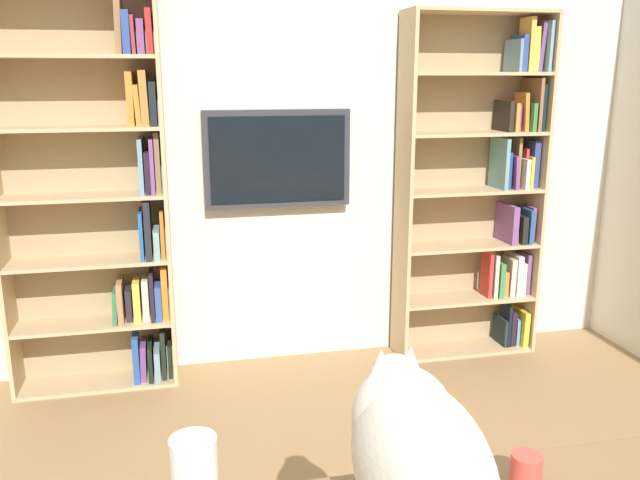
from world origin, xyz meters
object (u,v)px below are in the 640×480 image
object	(u,v)px
bookshelf_left	(485,191)
wall_mounted_tv	(278,159)
cat	(415,451)
coffee_mug	(526,472)
bookshelf_right	(105,200)

from	to	relation	value
bookshelf_left	wall_mounted_tv	xyz separation A→B (m)	(1.30, -0.08, 0.22)
cat	coffee_mug	xyz separation A→B (m)	(-0.33, -0.07, -0.15)
cat	coffee_mug	bearing A→B (deg)	-168.51
bookshelf_left	wall_mounted_tv	size ratio (longest dim) A/B	2.45
bookshelf_right	wall_mounted_tv	distance (m)	1.00
bookshelf_right	coffee_mug	bearing A→B (deg)	116.80
bookshelf_left	coffee_mug	xyz separation A→B (m)	(1.06, 2.42, -0.28)
bookshelf_right	cat	xyz separation A→B (m)	(-0.89, 2.48, -0.17)
bookshelf_left	wall_mounted_tv	bearing A→B (deg)	-3.65
bookshelf_left	bookshelf_right	world-z (taller)	bookshelf_right
bookshelf_right	cat	size ratio (longest dim) A/B	3.34
bookshelf_left	cat	world-z (taller)	bookshelf_left
wall_mounted_tv	bookshelf_right	bearing A→B (deg)	4.79
bookshelf_left	cat	size ratio (longest dim) A/B	3.19
bookshelf_left	bookshelf_right	size ratio (longest dim) A/B	0.95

